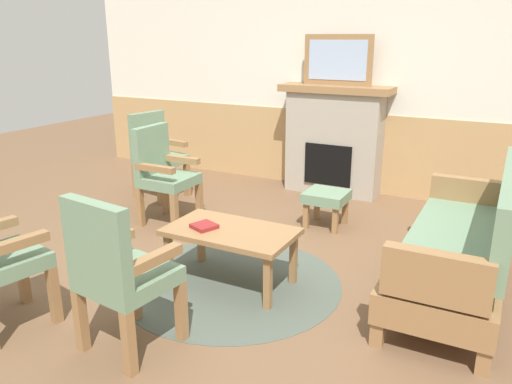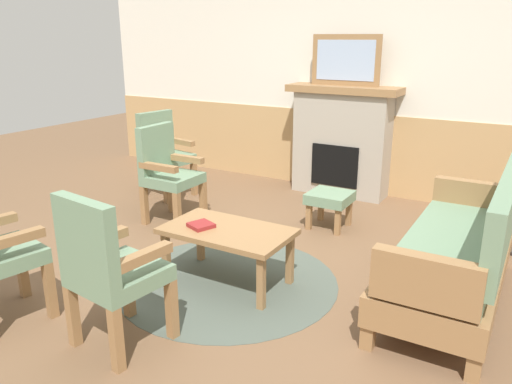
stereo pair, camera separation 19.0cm
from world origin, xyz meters
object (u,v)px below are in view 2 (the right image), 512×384
coffee_table (227,235)px  armchair_by_window_left (163,150)px  book_on_table (201,225)px  framed_picture (346,60)px  couch (459,251)px  fireplace (342,140)px  armchair_front_left (108,266)px  footstool (330,200)px  armchair_near_fireplace (167,170)px

coffee_table → armchair_by_window_left: (-1.89, 1.50, 0.15)m
armchair_by_window_left → book_on_table: bearing=-42.8°
framed_picture → coffee_table: (0.10, -2.60, -1.17)m
couch → fireplace: bearing=129.0°
fireplace → armchair_front_left: (-0.04, -3.65, -0.11)m
fireplace → footstool: (0.33, -1.12, -0.37)m
footstool → armchair_by_window_left: bearing=179.3°
footstool → coffee_table: bearing=-98.7°
footstool → armchair_by_window_left: (-2.11, 0.02, 0.25)m
book_on_table → armchair_near_fireplace: bearing=140.1°
coffee_table → footstool: (0.23, 1.48, -0.10)m
fireplace → book_on_table: (-0.09, -2.67, -0.20)m
fireplace → armchair_near_fireplace: size_ratio=1.33×
fireplace → armchair_by_window_left: fireplace is taller
armchair_front_left → book_on_table: bearing=93.1°
footstool → framed_picture: bearing=106.3°
book_on_table → armchair_front_left: size_ratio=0.17×
coffee_table → book_on_table: bearing=-159.6°
coffee_table → armchair_near_fireplace: armchair_near_fireplace is taller
fireplace → couch: 2.65m
fireplace → framed_picture: (0.00, 0.00, 0.91)m
framed_picture → couch: framed_picture is taller
framed_picture → couch: bearing=-51.0°
fireplace → footstool: fireplace is taller
footstool → armchair_by_window_left: size_ratio=0.41×
book_on_table → armchair_front_left: bearing=-86.9°
book_on_table → fireplace: bearing=88.1°
framed_picture → fireplace: bearing=-90.0°
coffee_table → armchair_near_fireplace: size_ratio=0.98×
footstool → armchair_near_fireplace: bearing=-156.7°
couch → book_on_table: size_ratio=10.85×
fireplace → footstool: size_ratio=3.25×
book_on_table → footstool: 1.61m
framed_picture → armchair_near_fireplace: framed_picture is taller
coffee_table → footstool: size_ratio=2.40×
fireplace → armchair_near_fireplace: (-1.17, -1.77, -0.11)m
framed_picture → armchair_front_left: framed_picture is taller
armchair_near_fireplace → couch: bearing=-5.7°
fireplace → coffee_table: bearing=-87.8°
armchair_front_left → framed_picture: bearing=89.5°
book_on_table → footstool: size_ratio=0.41×
framed_picture → coffee_table: framed_picture is taller
book_on_table → armchair_front_left: armchair_front_left is taller
fireplace → book_on_table: bearing=-91.9°
book_on_table → armchair_near_fireplace: 1.41m
couch → coffee_table: 1.65m
couch → armchair_by_window_left: same height
book_on_table → coffee_table: bearing=20.4°
armchair_by_window_left → armchair_front_left: 3.09m
book_on_table → armchair_by_window_left: size_ratio=0.17×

